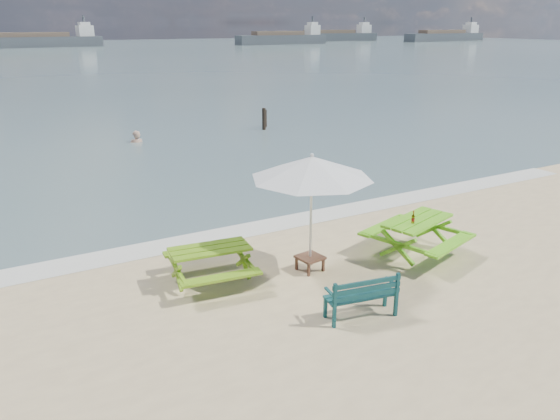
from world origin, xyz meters
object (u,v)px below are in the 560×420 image
side_table (310,263)px  swimmer (137,151)px  picnic_table_left (211,266)px  patio_umbrella (312,168)px  picnic_table_right (416,238)px  park_bench (361,304)px  beer_bottle (413,219)px

side_table → swimmer: 14.52m
picnic_table_left → side_table: picnic_table_left is taller
swimmer → picnic_table_left: bearing=-99.8°
side_table → patio_umbrella: bearing=0.0°
picnic_table_left → patio_umbrella: size_ratio=0.68×
picnic_table_right → side_table: size_ratio=4.27×
park_bench → picnic_table_left: bearing=124.9°
side_table → patio_umbrella: 2.03m
swimmer → picnic_table_right: bearing=-82.2°
picnic_table_right → swimmer: 15.12m
picnic_table_left → park_bench: bearing=-55.1°
patio_umbrella → swimmer: size_ratio=1.52×
park_bench → beer_bottle: size_ratio=4.81×
picnic_table_right → swimmer: (-2.05, 14.96, -0.80)m
picnic_table_right → beer_bottle: beer_bottle is taller
picnic_table_right → side_table: 2.52m
picnic_table_left → picnic_table_right: 4.56m
side_table → park_bench: bearing=-96.8°
beer_bottle → swimmer: (-1.77, 15.09, -1.33)m
side_table → beer_bottle: bearing=-15.1°
picnic_table_left → swimmer: size_ratio=1.03×
picnic_table_left → side_table: size_ratio=3.41×
patio_umbrella → swimmer: patio_umbrella is taller
side_table → swimmer: bearing=88.3°
picnic_table_right → side_table: (-2.47, 0.46, -0.23)m
picnic_table_right → park_bench: size_ratio=1.78×
side_table → patio_umbrella: size_ratio=0.20×
picnic_table_left → park_bench: (1.75, -2.51, -0.11)m
beer_bottle → side_table: bearing=164.9°
picnic_table_left → park_bench: size_ratio=1.42×
side_table → beer_bottle: beer_bottle is taller
park_bench → patio_umbrella: size_ratio=0.48×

